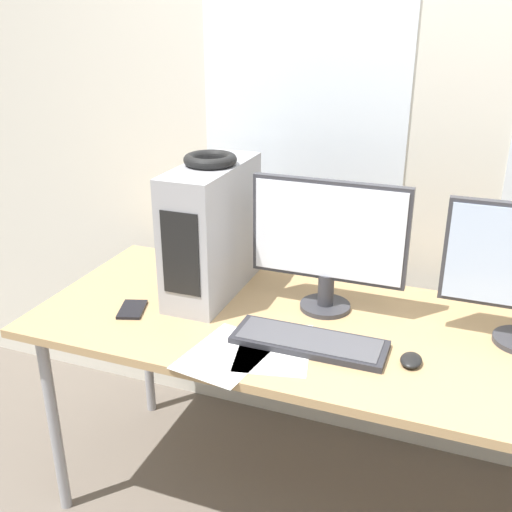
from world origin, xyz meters
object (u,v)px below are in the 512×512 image
at_px(headphones, 210,160).
at_px(monitor_main, 328,240).
at_px(keyboard, 309,342).
at_px(cell_phone, 132,309).
at_px(mouse, 411,360).
at_px(pc_tower, 212,230).

bearing_deg(headphones, monitor_main, -0.02).
bearing_deg(headphones, keyboard, -30.21).
bearing_deg(keyboard, cell_phone, 179.82).
bearing_deg(mouse, cell_phone, -179.84).
distance_m(mouse, cell_phone, 0.91).
height_order(headphones, mouse, headphones).
bearing_deg(monitor_main, pc_tower, -179.90).
distance_m(monitor_main, keyboard, 0.34).
bearing_deg(monitor_main, headphones, 179.98).
bearing_deg(mouse, headphones, 161.43).
xyz_separation_m(keyboard, cell_phone, (-0.61, 0.00, -0.01)).
bearing_deg(pc_tower, mouse, -18.51).
relative_size(headphones, monitor_main, 0.35).
height_order(monitor_main, mouse, monitor_main).
distance_m(monitor_main, mouse, 0.46).
xyz_separation_m(headphones, cell_phone, (-0.19, -0.25, -0.47)).
bearing_deg(mouse, pc_tower, 161.49).
xyz_separation_m(pc_tower, keyboard, (0.42, -0.25, -0.22)).
distance_m(headphones, mouse, 0.89).
bearing_deg(cell_phone, pc_tower, 34.06).
distance_m(monitor_main, cell_phone, 0.69).
bearing_deg(headphones, mouse, -18.57).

